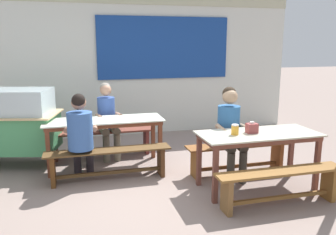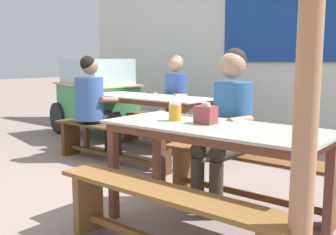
% 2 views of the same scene
% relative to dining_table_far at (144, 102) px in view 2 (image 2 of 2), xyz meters
% --- Properties ---
extents(ground_plane, '(40.00, 40.00, 0.00)m').
position_rel_dining_table_far_xyz_m(ground_plane, '(0.65, -0.95, -0.68)').
color(ground_plane, gray).
extents(backdrop_wall, '(7.23, 0.23, 2.88)m').
position_rel_dining_table_far_xyz_m(backdrop_wall, '(0.68, 1.96, 0.83)').
color(backdrop_wall, silver).
rests_on(backdrop_wall, ground_plane).
extents(dining_table_far, '(1.82, 0.63, 0.77)m').
position_rel_dining_table_far_xyz_m(dining_table_far, '(0.00, 0.00, 0.00)').
color(dining_table_far, silver).
rests_on(dining_table_far, ground_plane).
extents(dining_table_near, '(1.60, 0.70, 0.77)m').
position_rel_dining_table_far_xyz_m(dining_table_near, '(1.89, -1.35, -0.00)').
color(dining_table_near, '#B6B5A0').
rests_on(dining_table_near, ground_plane).
extents(bench_far_back, '(1.78, 0.31, 0.45)m').
position_rel_dining_table_far_xyz_m(bench_far_back, '(-0.00, 0.56, -0.37)').
color(bench_far_back, brown).
rests_on(bench_far_back, ground_plane).
extents(bench_far_front, '(1.76, 0.30, 0.45)m').
position_rel_dining_table_far_xyz_m(bench_far_front, '(0.00, -0.56, -0.39)').
color(bench_far_front, '#53391D').
rests_on(bench_far_front, ground_plane).
extents(bench_near_back, '(1.58, 0.31, 0.45)m').
position_rel_dining_table_far_xyz_m(bench_near_back, '(1.89, -0.79, -0.39)').
color(bench_near_back, brown).
rests_on(bench_near_back, ground_plane).
extents(bench_near_front, '(1.62, 0.27, 0.45)m').
position_rel_dining_table_far_xyz_m(bench_near_front, '(1.89, -1.91, -0.38)').
color(bench_near_front, brown).
rests_on(bench_near_front, ground_plane).
extents(food_cart, '(1.94, 1.21, 1.22)m').
position_rel_dining_table_far_xyz_m(food_cart, '(-1.44, 0.46, 0.02)').
color(food_cart, '#45965C').
rests_on(food_cart, ground_plane).
extents(person_right_near_table, '(0.44, 0.57, 1.31)m').
position_rel_dining_table_far_xyz_m(person_right_near_table, '(1.72, -0.86, 0.06)').
color(person_right_near_table, '#413C32').
rests_on(person_right_near_table, ground_plane).
extents(person_center_facing, '(0.44, 0.55, 1.27)m').
position_rel_dining_table_far_xyz_m(person_center_facing, '(0.09, 0.49, 0.02)').
color(person_center_facing, '#6A6453').
rests_on(person_center_facing, ground_plane).
extents(person_left_back_turned, '(0.48, 0.58, 1.26)m').
position_rel_dining_table_far_xyz_m(person_left_back_turned, '(-0.37, -0.50, 0.03)').
color(person_left_back_turned, '#272227').
rests_on(person_left_back_turned, ground_plane).
extents(tissue_box, '(0.14, 0.11, 0.15)m').
position_rel_dining_table_far_xyz_m(tissue_box, '(1.80, -1.33, 0.15)').
color(tissue_box, brown).
rests_on(tissue_box, dining_table_near).
extents(condiment_jar, '(0.10, 0.10, 0.14)m').
position_rel_dining_table_far_xyz_m(condiment_jar, '(1.55, -1.36, 0.15)').
color(condiment_jar, gold).
rests_on(condiment_jar, dining_table_near).
extents(wooden_support_post, '(0.11, 0.11, 2.46)m').
position_rel_dining_table_far_xyz_m(wooden_support_post, '(2.73, -1.94, 0.55)').
color(wooden_support_post, tan).
rests_on(wooden_support_post, ground_plane).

